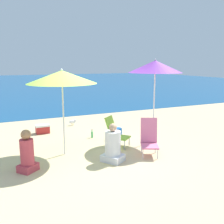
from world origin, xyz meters
The scene contains 12 objects.
ground_plane centered at (0.00, 0.00, 0.00)m, with size 60.00×60.00×0.00m, color #D1BA89.
sea_water centered at (0.00, 24.76, 0.00)m, with size 60.00×40.00×0.01m.
beach_umbrella_lime centered at (-0.41, 0.38, 1.96)m, with size 1.69×1.69×2.16m.
beach_umbrella_purple centered at (2.21, 0.30, 2.19)m, with size 1.51×1.51×2.40m.
beach_chair_pink centered at (1.56, -0.49, 0.44)m, with size 0.64×0.71×0.91m.
beach_chair_lime centered at (1.03, 0.41, 0.42)m, with size 0.72×0.74×0.83m.
person_seated_near centered at (0.52, -0.54, 0.37)m, with size 0.61×0.63×0.92m.
person_seated_far centered at (-1.38, -0.29, 0.39)m, with size 0.49×0.48×0.92m.
backpack_blue centered at (1.34, 0.99, 0.17)m, with size 0.30×0.20×0.35m.
water_bottle centered at (0.72, 1.43, 0.10)m, with size 0.07×0.07×0.26m.
cooler_box centered at (-0.60, 2.60, 0.15)m, with size 0.44×0.30×0.29m.
seagull centered at (0.60, 3.22, 0.14)m, with size 0.27×0.11×0.23m.
Camera 1 is at (-1.82, -5.62, 2.30)m, focal length 40.00 mm.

